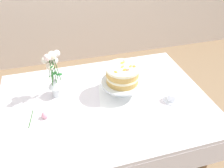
{
  "coord_description": "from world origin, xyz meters",
  "views": [
    {
      "loc": [
        -0.26,
        -1.12,
        1.74
      ],
      "look_at": [
        0.05,
        0.01,
        0.86
      ],
      "focal_mm": 36.18,
      "sensor_mm": 36.0,
      "label": 1
    }
  ],
  "objects_px": {
    "cake_stand": "(122,84)",
    "fallen_rose": "(44,115)",
    "layer_cake": "(122,74)",
    "flower_vase": "(54,76)",
    "dining_table": "(106,112)",
    "teacup": "(172,97)"
  },
  "relations": [
    {
      "from": "dining_table",
      "to": "flower_vase",
      "type": "bearing_deg",
      "value": 151.31
    },
    {
      "from": "layer_cake",
      "to": "cake_stand",
      "type": "bearing_deg",
      "value": -157.73
    },
    {
      "from": "layer_cake",
      "to": "flower_vase",
      "type": "relative_size",
      "value": 0.65
    },
    {
      "from": "flower_vase",
      "to": "dining_table",
      "type": "bearing_deg",
      "value": -28.69
    },
    {
      "from": "layer_cake",
      "to": "fallen_rose",
      "type": "bearing_deg",
      "value": -168.9
    },
    {
      "from": "layer_cake",
      "to": "flower_vase",
      "type": "xyz_separation_m",
      "value": [
        -0.44,
        0.1,
        0.01
      ]
    },
    {
      "from": "cake_stand",
      "to": "flower_vase",
      "type": "height_order",
      "value": "flower_vase"
    },
    {
      "from": "layer_cake",
      "to": "fallen_rose",
      "type": "relative_size",
      "value": 1.47
    },
    {
      "from": "dining_table",
      "to": "fallen_rose",
      "type": "height_order",
      "value": "fallen_rose"
    },
    {
      "from": "cake_stand",
      "to": "teacup",
      "type": "height_order",
      "value": "cake_stand"
    },
    {
      "from": "layer_cake",
      "to": "fallen_rose",
      "type": "distance_m",
      "value": 0.56
    },
    {
      "from": "layer_cake",
      "to": "flower_vase",
      "type": "height_order",
      "value": "flower_vase"
    },
    {
      "from": "cake_stand",
      "to": "flower_vase",
      "type": "relative_size",
      "value": 0.82
    },
    {
      "from": "flower_vase",
      "to": "teacup",
      "type": "bearing_deg",
      "value": -19.7
    },
    {
      "from": "layer_cake",
      "to": "fallen_rose",
      "type": "height_order",
      "value": "layer_cake"
    },
    {
      "from": "dining_table",
      "to": "cake_stand",
      "type": "xyz_separation_m",
      "value": [
        0.14,
        0.07,
        0.17
      ]
    },
    {
      "from": "teacup",
      "to": "fallen_rose",
      "type": "bearing_deg",
      "value": 175.65
    },
    {
      "from": "cake_stand",
      "to": "teacup",
      "type": "distance_m",
      "value": 0.35
    },
    {
      "from": "layer_cake",
      "to": "fallen_rose",
      "type": "xyz_separation_m",
      "value": [
        -0.53,
        -0.1,
        -0.14
      ]
    },
    {
      "from": "cake_stand",
      "to": "fallen_rose",
      "type": "distance_m",
      "value": 0.55
    },
    {
      "from": "flower_vase",
      "to": "fallen_rose",
      "type": "height_order",
      "value": "flower_vase"
    },
    {
      "from": "dining_table",
      "to": "flower_vase",
      "type": "height_order",
      "value": "flower_vase"
    }
  ]
}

